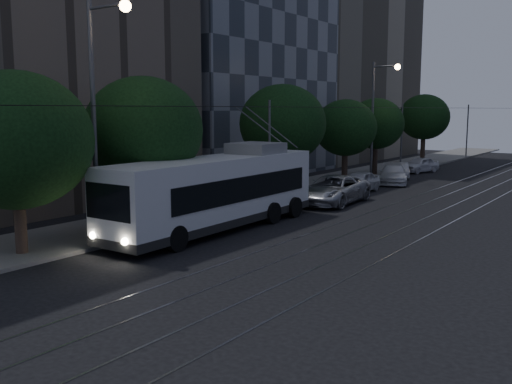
{
  "coord_description": "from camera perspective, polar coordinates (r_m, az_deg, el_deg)",
  "views": [
    {
      "loc": [
        12.73,
        -16.66,
        5.48
      ],
      "look_at": [
        -1.5,
        3.35,
        1.91
      ],
      "focal_mm": 40.0,
      "sensor_mm": 36.0,
      "label": 1
    }
  ],
  "objects": [
    {
      "name": "ground",
      "position": [
        21.68,
        -1.92,
        -6.38
      ],
      "size": [
        120.0,
        120.0,
        0.0
      ],
      "primitive_type": "plane",
      "color": "black",
      "rests_on": "ground"
    },
    {
      "name": "trolleybus",
      "position": [
        26.04,
        -3.77,
        0.07
      ],
      "size": [
        2.91,
        12.94,
        5.63
      ],
      "rotation": [
        0.0,
        0.0,
        0.02
      ],
      "color": "silver",
      "rests_on": "ground"
    },
    {
      "name": "overhead_wires",
      "position": [
        40.77,
        9.66,
        5.33
      ],
      "size": [
        2.23,
        90.0,
        6.0
      ],
      "color": "black",
      "rests_on": "ground"
    },
    {
      "name": "tree_3",
      "position": [
        43.23,
        8.94,
        6.35
      ],
      "size": [
        4.68,
        4.68,
        6.22
      ],
      "color": "#32231C",
      "rests_on": "ground"
    },
    {
      "name": "car_white_a",
      "position": [
        38.47,
        10.26,
        1.01
      ],
      "size": [
        1.78,
        4.19,
        1.41
      ],
      "primitive_type": "imported",
      "rotation": [
        0.0,
        0.0,
        0.03
      ],
      "color": "silver",
      "rests_on": "ground"
    },
    {
      "name": "tree_2",
      "position": [
        36.48,
        2.67,
        6.83
      ],
      "size": [
        5.53,
        5.53,
        7.07
      ],
      "color": "#32231C",
      "rests_on": "ground"
    },
    {
      "name": "streetlamp_near",
      "position": [
        23.46,
        -15.36,
        8.94
      ],
      "size": [
        2.36,
        0.44,
        9.72
      ],
      "color": "#5B5B5D",
      "rests_on": "ground"
    },
    {
      "name": "car_white_d",
      "position": [
        51.76,
        16.06,
        2.63
      ],
      "size": [
        2.69,
        4.27,
        1.36
      ],
      "primitive_type": "imported",
      "rotation": [
        0.0,
        0.0,
        -0.3
      ],
      "color": "white",
      "rests_on": "ground"
    },
    {
      "name": "building_glass_mid",
      "position": [
        50.64,
        -4.1,
        17.28
      ],
      "size": [
        14.4,
        18.4,
        26.8
      ],
      "color": "#383E47",
      "rests_on": "ground"
    },
    {
      "name": "pickup_silver",
      "position": [
        33.6,
        7.7,
        0.23
      ],
      "size": [
        3.08,
        6.06,
        1.64
      ],
      "primitive_type": "imported",
      "rotation": [
        0.0,
        0.0,
        0.06
      ],
      "color": "#ACAEB4",
      "rests_on": "ground"
    },
    {
      "name": "tram_rails",
      "position": [
        38.46,
        19.61,
        -0.39
      ],
      "size": [
        4.52,
        90.0,
        0.02
      ],
      "color": "#94949C",
      "rests_on": "ground"
    },
    {
      "name": "car_white_b",
      "position": [
        43.53,
        13.58,
        1.75
      ],
      "size": [
        3.58,
        5.28,
        1.42
      ],
      "primitive_type": "imported",
      "rotation": [
        0.0,
        0.0,
        0.36
      ],
      "color": "silver",
      "rests_on": "ground"
    },
    {
      "name": "tree_5",
      "position": [
        58.82,
        16.46,
        7.19
      ],
      "size": [
        4.93,
        4.93,
        6.95
      ],
      "color": "#32231C",
      "rests_on": "ground"
    },
    {
      "name": "streetlamp_far",
      "position": [
        45.5,
        12.05,
        8.15
      ],
      "size": [
        2.23,
        0.44,
        9.08
      ],
      "color": "#5B5B5D",
      "rests_on": "ground"
    },
    {
      "name": "car_white_c",
      "position": [
        47.47,
        14.2,
        2.13
      ],
      "size": [
        2.71,
        3.89,
        1.22
      ],
      "primitive_type": "imported",
      "rotation": [
        0.0,
        0.0,
        0.43
      ],
      "color": "#B7B7BB",
      "rests_on": "ground"
    },
    {
      "name": "building_tan_far",
      "position": [
        67.76,
        7.26,
        18.36
      ],
      "size": [
        14.4,
        22.4,
        34.8
      ],
      "color": "gray",
      "rests_on": "ground"
    },
    {
      "name": "tree_0",
      "position": [
        22.64,
        -22.92,
        4.77
      ],
      "size": [
        5.65,
        5.65,
        6.91
      ],
      "color": "#32231C",
      "rests_on": "ground"
    },
    {
      "name": "tree_4",
      "position": [
        48.07,
        11.9,
        6.68
      ],
      "size": [
        4.62,
        4.62,
        6.39
      ],
      "color": "#32231C",
      "rests_on": "ground"
    },
    {
      "name": "tree_1",
      "position": [
        26.51,
        -11.2,
        6.05
      ],
      "size": [
        5.42,
        5.42,
        6.97
      ],
      "color": "#32231C",
      "rests_on": "ground"
    },
    {
      "name": "sidewalk",
      "position": [
        42.22,
        6.47,
        0.87
      ],
      "size": [
        5.0,
        90.0,
        0.15
      ],
      "primitive_type": "cube",
      "color": "slate",
      "rests_on": "ground"
    }
  ]
}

